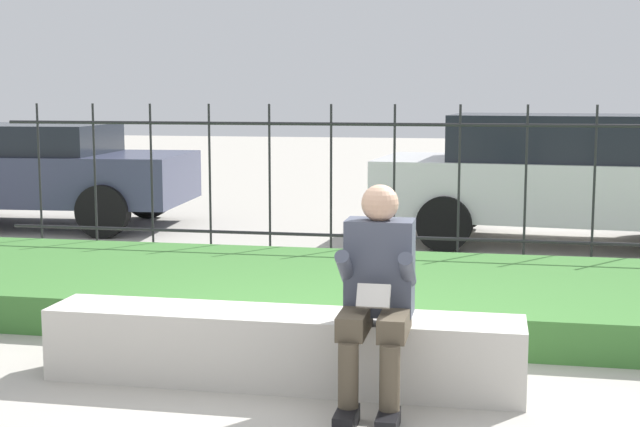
# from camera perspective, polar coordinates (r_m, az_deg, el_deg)

# --- Properties ---
(ground_plane) EXTENTS (60.00, 60.00, 0.00)m
(ground_plane) POSITION_cam_1_polar(r_m,az_deg,el_deg) (5.44, 0.36, -10.99)
(ground_plane) COLOR #A8A399
(stone_bench) EXTENTS (2.88, 0.46, 0.44)m
(stone_bench) POSITION_cam_1_polar(r_m,az_deg,el_deg) (5.44, -2.48, -8.85)
(stone_bench) COLOR beige
(stone_bench) RESTS_ON ground_plane
(person_seated_reader) EXTENTS (0.42, 0.73, 1.24)m
(person_seated_reader) POSITION_cam_1_polar(r_m,az_deg,el_deg) (4.96, 3.68, -4.78)
(person_seated_reader) COLOR black
(person_seated_reader) RESTS_ON ground_plane
(grass_berm) EXTENTS (10.21, 2.44, 0.28)m
(grass_berm) POSITION_cam_1_polar(r_m,az_deg,el_deg) (7.23, 3.20, -5.12)
(grass_berm) COLOR #3D7533
(grass_berm) RESTS_ON ground_plane
(iron_fence) EXTENTS (8.21, 0.03, 1.64)m
(iron_fence) POSITION_cam_1_polar(r_m,az_deg,el_deg) (8.79, 4.77, 1.90)
(iron_fence) COLOR #232326
(iron_fence) RESTS_ON ground_plane
(car_parked_left) EXTENTS (4.11, 2.19, 1.34)m
(car_parked_left) POSITION_cam_1_polar(r_m,az_deg,el_deg) (12.37, -17.84, 2.65)
(car_parked_left) COLOR #383D56
(car_parked_left) RESTS_ON ground_plane
(car_parked_center) EXTENTS (4.73, 2.19, 1.50)m
(car_parked_center) POSITION_cam_1_polar(r_m,az_deg,el_deg) (10.67, 16.02, 2.27)
(car_parked_center) COLOR silver
(car_parked_center) RESTS_ON ground_plane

